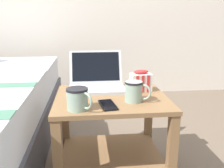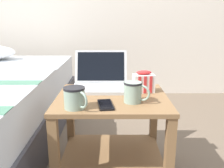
{
  "view_description": "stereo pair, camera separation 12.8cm",
  "coord_description": "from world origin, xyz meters",
  "px_view_note": "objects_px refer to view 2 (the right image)",
  "views": [
    {
      "loc": [
        -0.13,
        -1.27,
        0.87
      ],
      "look_at": [
        0.0,
        -0.04,
        0.55
      ],
      "focal_mm": 40.0,
      "sensor_mm": 36.0,
      "label": 1
    },
    {
      "loc": [
        -0.0,
        -1.28,
        0.87
      ],
      "look_at": [
        0.0,
        -0.04,
        0.55
      ],
      "focal_mm": 40.0,
      "sensor_mm": 36.0,
      "label": 2
    }
  ],
  "objects_px": {
    "laptop": "(100,81)",
    "mug_front_left": "(133,91)",
    "snack_bag": "(144,82)",
    "cell_phone": "(106,105)",
    "mug_front_right": "(75,97)"
  },
  "relations": [
    {
      "from": "mug_front_right",
      "to": "cell_phone",
      "type": "xyz_separation_m",
      "value": [
        0.14,
        0.04,
        -0.05
      ]
    },
    {
      "from": "mug_front_left",
      "to": "cell_phone",
      "type": "xyz_separation_m",
      "value": [
        -0.14,
        -0.05,
        -0.05
      ]
    },
    {
      "from": "mug_front_left",
      "to": "snack_bag",
      "type": "relative_size",
      "value": 1.03
    },
    {
      "from": "mug_front_right",
      "to": "cell_phone",
      "type": "height_order",
      "value": "mug_front_right"
    },
    {
      "from": "laptop",
      "to": "snack_bag",
      "type": "xyz_separation_m",
      "value": [
        0.25,
        -0.08,
        0.01
      ]
    },
    {
      "from": "mug_front_right",
      "to": "snack_bag",
      "type": "xyz_separation_m",
      "value": [
        0.35,
        0.27,
        0.0
      ]
    },
    {
      "from": "snack_bag",
      "to": "cell_phone",
      "type": "height_order",
      "value": "snack_bag"
    },
    {
      "from": "laptop",
      "to": "mug_front_left",
      "type": "height_order",
      "value": "laptop"
    },
    {
      "from": "mug_front_right",
      "to": "snack_bag",
      "type": "bearing_deg",
      "value": 37.57
    },
    {
      "from": "laptop",
      "to": "mug_front_left",
      "type": "relative_size",
      "value": 2.53
    },
    {
      "from": "cell_phone",
      "to": "mug_front_left",
      "type": "bearing_deg",
      "value": 19.89
    },
    {
      "from": "laptop",
      "to": "snack_bag",
      "type": "relative_size",
      "value": 2.61
    },
    {
      "from": "mug_front_left",
      "to": "cell_phone",
      "type": "bearing_deg",
      "value": -160.11
    },
    {
      "from": "mug_front_right",
      "to": "cell_phone",
      "type": "distance_m",
      "value": 0.15
    },
    {
      "from": "mug_front_right",
      "to": "snack_bag",
      "type": "height_order",
      "value": "snack_bag"
    }
  ]
}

